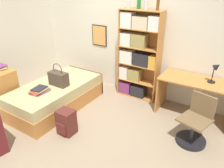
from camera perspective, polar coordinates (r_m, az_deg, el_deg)
ground_plane at (r=4.28m, az=-6.55°, el=-8.64°), size 14.00×14.00×0.00m
wall_back at (r=4.93m, az=3.86°, el=12.68°), size 10.00×0.09×2.60m
wall_left at (r=5.44m, az=-27.04°, el=11.23°), size 0.06×10.00×2.60m
bed at (r=4.64m, az=-14.20°, el=-2.84°), size 0.99×1.94×0.50m
handbag at (r=4.41m, az=-13.81°, el=1.44°), size 0.39×0.19×0.46m
book_stack_on_bed at (r=4.28m, az=-18.41°, el=-1.51°), size 0.28×0.37×0.08m
dresser at (r=4.87m, az=-26.91°, el=-1.47°), size 0.56×0.47×0.82m
bookcase at (r=4.68m, az=6.53°, el=7.59°), size 0.88×0.30×1.88m
bottle_green at (r=4.58m, az=4.32°, el=20.08°), size 0.07×0.07×0.21m
bottle_brown at (r=4.51m, az=7.05°, el=20.13°), size 0.08×0.08×0.26m
bottle_clear at (r=4.41m, az=8.82°, el=19.70°), size 0.08×0.08×0.22m
bottle_blue at (r=4.33m, az=11.92°, el=19.75°), size 0.06×0.06×0.29m
desk at (r=4.33m, az=21.02°, el=-1.74°), size 1.32×0.63×0.76m
desk_lamp at (r=4.16m, az=25.52°, el=3.48°), size 0.18×0.13×0.39m
desk_chair at (r=3.80m, az=20.66°, el=-10.71°), size 0.53×0.53×0.81m
backpack at (r=3.83m, az=-11.84°, el=-9.76°), size 0.28×0.27×0.44m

